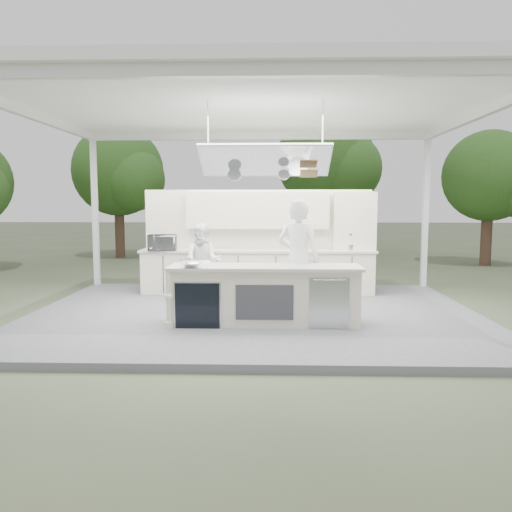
{
  "coord_description": "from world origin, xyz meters",
  "views": [
    {
      "loc": [
        0.3,
        -8.89,
        2.08
      ],
      "look_at": [
        0.02,
        0.4,
        1.09
      ],
      "focal_mm": 35.0,
      "sensor_mm": 36.0,
      "label": 1
    }
  ],
  "objects_px": {
    "demo_island": "(263,295)",
    "head_chef": "(299,259)",
    "sous_chef": "(203,262)",
    "back_counter": "(257,271)"
  },
  "relations": [
    {
      "from": "head_chef",
      "to": "demo_island",
      "type": "bearing_deg",
      "value": 63.9
    },
    {
      "from": "demo_island",
      "to": "head_chef",
      "type": "bearing_deg",
      "value": 40.56
    },
    {
      "from": "demo_island",
      "to": "back_counter",
      "type": "height_order",
      "value": "same"
    },
    {
      "from": "back_counter",
      "to": "head_chef",
      "type": "xyz_separation_m",
      "value": [
        0.77,
        -2.31,
        0.53
      ]
    },
    {
      "from": "demo_island",
      "to": "back_counter",
      "type": "bearing_deg",
      "value": 93.63
    },
    {
      "from": "head_chef",
      "to": "sous_chef",
      "type": "bearing_deg",
      "value": -15.57
    },
    {
      "from": "head_chef",
      "to": "sous_chef",
      "type": "height_order",
      "value": "head_chef"
    },
    {
      "from": "back_counter",
      "to": "head_chef",
      "type": "height_order",
      "value": "head_chef"
    },
    {
      "from": "back_counter",
      "to": "sous_chef",
      "type": "bearing_deg",
      "value": -143.0
    },
    {
      "from": "back_counter",
      "to": "sous_chef",
      "type": "distance_m",
      "value": 1.38
    }
  ]
}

